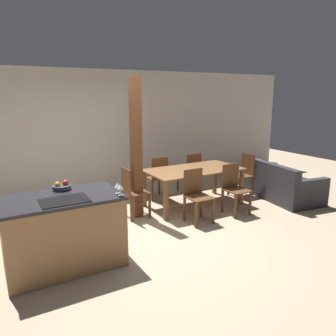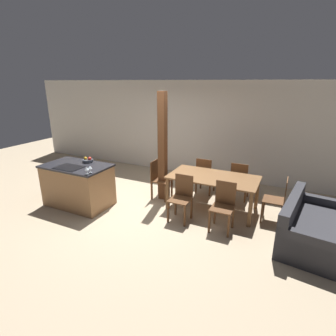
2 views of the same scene
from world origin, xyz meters
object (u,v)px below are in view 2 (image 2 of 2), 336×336
kitchen_island (78,185)px  couch (310,228)px  dining_chair_foot_end (278,199)px  timber_post (163,148)px  dining_table (213,181)px  dining_chair_near_left (182,197)px  dining_chair_head_end (159,179)px  dining_chair_near_right (223,205)px  dining_chair_far_left (205,175)px  dining_chair_far_right (239,180)px  wine_glass_middle (90,167)px  wine_glass_near (87,169)px  fruit_bowl (88,160)px

kitchen_island → couch: (4.63, 0.60, -0.20)m
dining_chair_foot_end → timber_post: size_ratio=0.37×
dining_table → dining_chair_near_left: size_ratio=2.04×
dining_chair_near_left → dining_chair_head_end: same height
dining_chair_near_right → dining_chair_near_left: bearing=180.0°
dining_chair_near_right → timber_post: timber_post is taller
dining_chair_far_left → dining_chair_head_end: bearing=39.1°
dining_chair_far_right → couch: size_ratio=0.51×
kitchen_island → couch: size_ratio=0.82×
dining_chair_foot_end → dining_chair_far_left: bearing=-112.7°
dining_chair_near_left → couch: dining_chair_near_left is taller
dining_chair_far_left → timber_post: 1.30m
dining_chair_near_right → timber_post: (-1.63, 0.73, 0.75)m
kitchen_island → dining_chair_near_right: (3.17, 0.39, 0.01)m
dining_chair_head_end → timber_post: 0.76m
wine_glass_middle → dining_table: bearing=33.3°
dining_chair_near_left → dining_chair_far_right: same height
couch → wine_glass_middle: bearing=110.2°
couch → dining_chair_head_end: bearing=88.8°
wine_glass_near → timber_post: (0.89, 1.48, 0.18)m
kitchen_island → dining_chair_near_right: size_ratio=1.59×
dining_chair_near_left → dining_chair_far_right: bearing=59.8°
dining_table → dining_chair_foot_end: 1.32m
fruit_bowl → wine_glass_middle: wine_glass_middle is taller
couch → timber_post: timber_post is taller
kitchen_island → dining_chair_near_right: bearing=7.1°
kitchen_island → dining_chair_foot_end: size_ratio=1.59×
fruit_bowl → dining_chair_far_right: fruit_bowl is taller
kitchen_island → dining_chair_near_left: 2.36m
dining_table → dining_chair_far_right: dining_chair_far_right is taller
fruit_bowl → dining_chair_far_right: 3.49m
kitchen_island → dining_table: 2.97m
wine_glass_middle → dining_table: size_ratio=0.08×
dining_chair_far_left → wine_glass_near: bearing=52.5°
dining_chair_foot_end → dining_chair_head_end: bearing=-90.0°
dining_table → couch: bearing=-15.4°
dining_chair_far_right → timber_post: timber_post is taller
dining_chair_foot_end → timber_post: bearing=-90.2°
fruit_bowl → dining_chair_foot_end: size_ratio=0.26×
fruit_bowl → timber_post: 1.70m
dining_chair_foot_end → dining_chair_near_right: bearing=-50.9°
dining_chair_near_left → wine_glass_near: bearing=-155.9°
wine_glass_near → dining_chair_far_left: size_ratio=0.16×
dining_chair_foot_end → dining_chair_near_left: bearing=-67.3°
dining_chair_near_left → dining_chair_head_end: bearing=140.9°
wine_glass_middle → timber_post: (0.89, 1.39, 0.18)m
kitchen_island → dining_chair_far_right: size_ratio=1.59×
fruit_bowl → wine_glass_near: (0.57, -0.65, 0.07)m
dining_chair_far_right → dining_chair_near_left: bearing=59.8°
kitchen_island → dining_table: bearing=22.1°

